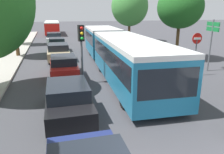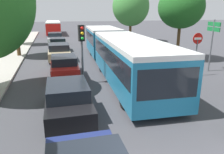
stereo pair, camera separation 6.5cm
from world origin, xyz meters
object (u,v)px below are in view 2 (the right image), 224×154
(city_bus_rear, at_px, (53,27))
(traffic_light, at_px, (82,41))
(queued_car_red, at_px, (64,66))
(no_entry_sign, at_px, (197,48))
(tree_right_mid, at_px, (181,8))
(articulated_bus, at_px, (115,48))
(direction_sign_post, at_px, (213,35))
(tree_left_far, at_px, (14,8))
(tree_right_far, at_px, (130,7))
(tree_left_distant, at_px, (16,15))
(queued_car_black, at_px, (68,99))
(queued_car_tan, at_px, (59,52))
(queued_car_green, at_px, (58,44))
(queued_car_white, at_px, (55,38))

(city_bus_rear, height_order, traffic_light, traffic_light)
(queued_car_red, xyz_separation_m, no_entry_sign, (8.31, -2.15, 1.18))
(tree_right_mid, bearing_deg, queued_car_red, -163.82)
(articulated_bus, distance_m, direction_sign_post, 6.83)
(no_entry_sign, relative_size, tree_right_mid, 0.45)
(tree_left_far, bearing_deg, no_entry_sign, -39.89)
(city_bus_rear, height_order, no_entry_sign, no_entry_sign)
(queued_car_red, relative_size, tree_right_mid, 0.64)
(direction_sign_post, relative_size, tree_right_far, 0.48)
(traffic_light, height_order, tree_right_mid, tree_right_mid)
(city_bus_rear, height_order, tree_left_distant, tree_left_distant)
(city_bus_rear, height_order, queued_car_red, city_bus_rear)
(articulated_bus, xyz_separation_m, tree_left_distant, (-8.55, 14.95, 2.25))
(queued_car_red, bearing_deg, tree_right_mid, -72.90)
(direction_sign_post, bearing_deg, queued_car_red, -1.21)
(queued_car_black, xyz_separation_m, traffic_light, (1.17, 4.04, 1.79))
(traffic_light, height_order, no_entry_sign, traffic_light)
(queued_car_tan, distance_m, no_entry_sign, 11.22)
(traffic_light, height_order, tree_left_far, tree_left_far)
(city_bus_rear, bearing_deg, queued_car_black, -179.12)
(direction_sign_post, xyz_separation_m, tree_right_mid, (-0.01, 4.25, 1.83))
(queued_car_tan, distance_m, tree_left_far, 5.80)
(queued_car_black, xyz_separation_m, tree_left_far, (-3.50, 13.70, 3.72))
(city_bus_rear, relative_size, tree_right_mid, 1.78)
(tree_left_far, bearing_deg, articulated_bus, -41.58)
(queued_car_black, distance_m, tree_right_mid, 13.98)
(traffic_light, relative_size, no_entry_sign, 1.21)
(direction_sign_post, bearing_deg, queued_car_green, -42.68)
(tree_left_distant, bearing_deg, traffic_light, -72.37)
(articulated_bus, distance_m, tree_left_far, 10.46)
(queued_car_green, bearing_deg, city_bus_rear, 1.44)
(queued_car_white, distance_m, direction_sign_post, 20.11)
(queued_car_red, distance_m, traffic_light, 2.71)
(city_bus_rear, height_order, queued_car_black, city_bus_rear)
(queued_car_tan, bearing_deg, queued_car_red, -177.75)
(queued_car_black, bearing_deg, articulated_bus, -28.84)
(articulated_bus, height_order, city_bus_rear, articulated_bus)
(queued_car_tan, relative_size, no_entry_sign, 1.51)
(city_bus_rear, xyz_separation_m, tree_right_far, (10.39, -14.25, 3.31))
(city_bus_rear, relative_size, traffic_light, 3.28)
(city_bus_rear, distance_m, direction_sign_post, 32.97)
(no_entry_sign, bearing_deg, traffic_light, -92.89)
(traffic_light, xyz_separation_m, tree_right_mid, (9.09, 4.70, 1.89))
(queued_car_red, height_order, no_entry_sign, no_entry_sign)
(queued_car_white, bearing_deg, tree_left_distant, 86.87)
(articulated_bus, distance_m, tree_right_far, 16.14)
(queued_car_black, distance_m, direction_sign_post, 11.37)
(queued_car_tan, xyz_separation_m, queued_car_white, (-0.11, 10.68, 0.02))
(articulated_bus, height_order, direction_sign_post, direction_sign_post)
(queued_car_green, bearing_deg, traffic_light, -174.18)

